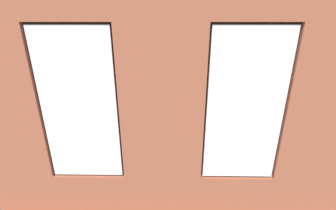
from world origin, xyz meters
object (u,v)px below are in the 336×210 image
(tv_flatscreen, at_px, (53,105))
(cup_ceramic, at_px, (159,120))
(couch_by_window, at_px, (162,170))
(potted_plant_between_couches, at_px, (241,149))
(potted_plant_beside_window_right, at_px, (39,155))
(remote_silver, at_px, (185,117))
(potted_plant_foreground_right, at_px, (89,92))
(potted_plant_by_left_couch, at_px, (238,106))
(couch_left, at_px, (269,132))
(potted_plant_mid_room_small, at_px, (207,111))
(remote_black, at_px, (167,118))
(table_plant_small, at_px, (176,118))
(candle_jar, at_px, (173,118))
(coffee_table, at_px, (173,121))
(media_console, at_px, (57,128))
(potted_plant_near_tv, at_px, (56,124))

(tv_flatscreen, bearing_deg, cup_ceramic, -177.73)
(couch_by_window, xyz_separation_m, potted_plant_between_couches, (-1.41, -0.04, 0.43))
(potted_plant_beside_window_right, bearing_deg, remote_silver, -139.20)
(couch_by_window, bearing_deg, potted_plant_foreground_right, -54.74)
(potted_plant_by_left_couch, bearing_deg, couch_left, 106.33)
(remote_silver, height_order, potted_plant_beside_window_right, potted_plant_beside_window_right)
(remote_silver, height_order, potted_plant_mid_room_small, potted_plant_mid_room_small)
(remote_silver, bearing_deg, couch_left, 26.65)
(remote_black, xyz_separation_m, potted_plant_by_left_couch, (-2.15, -0.73, 0.07))
(table_plant_small, relative_size, tv_flatscreen, 0.17)
(potted_plant_by_left_couch, relative_size, potted_plant_mid_room_small, 1.08)
(cup_ceramic, bearing_deg, potted_plant_between_couches, 129.45)
(couch_left, bearing_deg, candle_jar, -98.39)
(potted_plant_foreground_right, bearing_deg, potted_plant_mid_room_small, 164.31)
(candle_jar, bearing_deg, table_plant_small, 127.49)
(potted_plant_beside_window_right, height_order, potted_plant_mid_room_small, potted_plant_beside_window_right)
(couch_by_window, relative_size, coffee_table, 1.56)
(potted_plant_foreground_right, bearing_deg, candle_jar, 150.79)
(tv_flatscreen, distance_m, potted_plant_between_couches, 4.66)
(tv_flatscreen, xyz_separation_m, potted_plant_by_left_couch, (-5.06, -1.06, -0.41))
(tv_flatscreen, xyz_separation_m, potted_plant_mid_room_small, (-4.06, -0.72, -0.44))
(couch_left, distance_m, potted_plant_between_couches, 1.97)
(potted_plant_foreground_right, bearing_deg, potted_plant_beside_window_right, 96.30)
(potted_plant_mid_room_small, bearing_deg, potted_plant_foreground_right, -15.69)
(table_plant_small, xyz_separation_m, potted_plant_between_couches, (-1.13, 1.93, 0.24))
(remote_silver, relative_size, potted_plant_beside_window_right, 0.14)
(cup_ceramic, distance_m, potted_plant_by_left_couch, 2.55)
(couch_left, xyz_separation_m, potted_plant_between_couches, (1.17, 1.53, 0.43))
(couch_left, relative_size, table_plant_small, 9.15)
(cup_ceramic, xyz_separation_m, potted_plant_mid_room_small, (-1.37, -0.61, -0.00))
(potted_plant_beside_window_right, bearing_deg, cup_ceramic, -133.84)
(tv_flatscreen, xyz_separation_m, potted_plant_beside_window_right, (-0.71, 1.96, -0.19))
(table_plant_small, bearing_deg, potted_plant_beside_window_right, 40.14)
(table_plant_small, distance_m, potted_plant_by_left_couch, 2.13)
(media_console, relative_size, potted_plant_by_left_couch, 1.45)
(potted_plant_near_tv, height_order, potted_plant_by_left_couch, potted_plant_near_tv)
(coffee_table, height_order, potted_plant_by_left_couch, potted_plant_by_left_couch)
(couch_by_window, distance_m, media_console, 3.42)
(couch_left, height_order, table_plant_small, couch_left)
(table_plant_small, relative_size, remote_silver, 1.21)
(couch_by_window, bearing_deg, media_console, -32.94)
(remote_black, xyz_separation_m, potted_plant_between_couches, (-1.37, 2.16, 0.34))
(couch_left, height_order, tv_flatscreen, tv_flatscreen)
(tv_flatscreen, bearing_deg, coffee_table, -175.74)
(candle_jar, bearing_deg, media_console, 4.31)
(potted_plant_near_tv, xyz_separation_m, potted_plant_by_left_couch, (-4.51, -2.04, -0.33))
(coffee_table, xyz_separation_m, potted_plant_near_tv, (2.51, 1.20, 0.47))
(remote_silver, bearing_deg, couch_by_window, -58.76)
(remote_silver, bearing_deg, potted_plant_between_couches, -23.51)
(cup_ceramic, relative_size, tv_flatscreen, 0.08)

